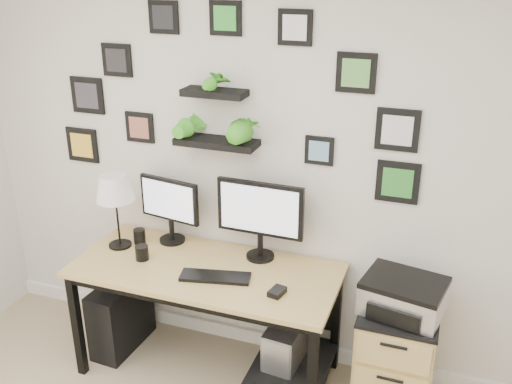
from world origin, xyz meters
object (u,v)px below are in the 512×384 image
at_px(printer, 403,296).
at_px(table_lamp, 115,190).
at_px(pc_tower_black, 121,315).
at_px(monitor_left, 170,206).
at_px(file_cabinet, 395,357).
at_px(monitor_right, 260,214).
at_px(mug, 142,253).
at_px(pc_tower_grey, 289,351).
at_px(desk, 214,284).

bearing_deg(printer, table_lamp, 179.67).
bearing_deg(pc_tower_black, table_lamp, 63.77).
xyz_separation_m(monitor_left, file_cabinet, (1.49, -0.15, -0.67)).
distance_m(monitor_right, printer, 0.94).
bearing_deg(monitor_right, mug, -158.78).
bearing_deg(pc_tower_black, pc_tower_grey, 5.49).
relative_size(monitor_left, pc_tower_black, 0.91).
distance_m(desk, pc_tower_grey, 0.63).
bearing_deg(desk, monitor_left, 151.98).
bearing_deg(file_cabinet, table_lamp, -179.35).
height_order(table_lamp, pc_tower_grey, table_lamp).
relative_size(monitor_left, monitor_right, 0.81).
height_order(mug, printer, printer).
bearing_deg(printer, pc_tower_black, -179.06).
height_order(monitor_right, table_lamp, monitor_right).
relative_size(desk, monitor_right, 2.96).
bearing_deg(mug, pc_tower_grey, 7.17).
distance_m(mug, printer, 1.56).
relative_size(desk, pc_tower_grey, 3.52).
distance_m(monitor_right, pc_tower_grey, 0.88).
relative_size(table_lamp, mug, 5.32).
bearing_deg(printer, monitor_right, 169.49).
height_order(monitor_left, file_cabinet, monitor_left).
height_order(mug, file_cabinet, mug).
bearing_deg(file_cabinet, pc_tower_grey, -178.87).
xyz_separation_m(desk, table_lamp, (-0.67, 0.04, 0.51)).
height_order(mug, pc_tower_grey, mug).
relative_size(monitor_left, file_cabinet, 0.65).
xyz_separation_m(monitor_left, pc_tower_black, (-0.31, -0.21, -0.77)).
xyz_separation_m(table_lamp, printer, (1.78, -0.01, -0.37)).
height_order(monitor_left, pc_tower_black, monitor_left).
relative_size(desk, mug, 17.53).
distance_m(desk, monitor_right, 0.52).
xyz_separation_m(monitor_right, pc_tower_grey, (0.24, -0.15, -0.83)).
height_order(desk, monitor_right, monitor_right).
xyz_separation_m(desk, printer, (1.11, 0.03, 0.14)).
height_order(table_lamp, file_cabinet, table_lamp).
bearing_deg(monitor_right, printer, -10.51).
relative_size(desk, monitor_left, 3.67).
bearing_deg(mug, monitor_left, 77.81).
distance_m(monitor_left, pc_tower_black, 0.85).
height_order(monitor_left, pc_tower_grey, monitor_left).
relative_size(pc_tower_grey, file_cabinet, 0.68).
relative_size(monitor_right, table_lamp, 1.11).
height_order(monitor_right, pc_tower_grey, monitor_right).
bearing_deg(file_cabinet, printer, -76.28).
bearing_deg(file_cabinet, desk, -176.99).
height_order(desk, monitor_left, monitor_left).
relative_size(mug, printer, 0.19).
relative_size(pc_tower_black, file_cabinet, 0.71).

